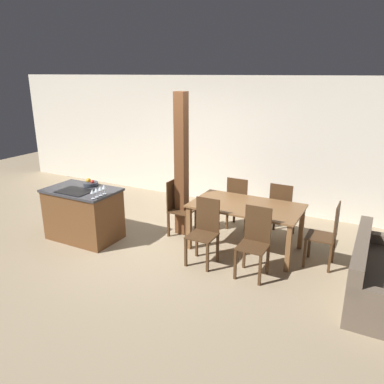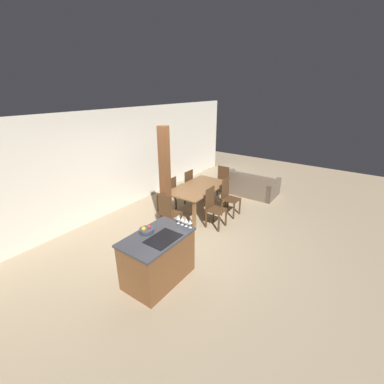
% 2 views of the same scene
% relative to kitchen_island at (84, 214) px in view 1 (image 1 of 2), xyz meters
% --- Properties ---
extents(ground_plane, '(16.00, 16.00, 0.00)m').
position_rel_kitchen_island_xyz_m(ground_plane, '(1.21, 0.35, -0.45)').
color(ground_plane, '#9E896B').
extents(wall_back, '(11.20, 0.08, 2.70)m').
position_rel_kitchen_island_xyz_m(wall_back, '(1.21, 2.89, 0.90)').
color(wall_back, silver).
rests_on(wall_back, ground_plane).
extents(kitchen_island, '(1.22, 0.77, 0.90)m').
position_rel_kitchen_island_xyz_m(kitchen_island, '(0.00, 0.00, 0.00)').
color(kitchen_island, brown).
rests_on(kitchen_island, ground_plane).
extents(fruit_bowl, '(0.25, 0.25, 0.11)m').
position_rel_kitchen_island_xyz_m(fruit_bowl, '(-0.00, 0.23, 0.49)').
color(fruit_bowl, '#383D47').
rests_on(fruit_bowl, kitchen_island).
extents(wine_glass_near, '(0.07, 0.07, 0.15)m').
position_rel_kitchen_island_xyz_m(wine_glass_near, '(0.53, -0.31, 0.56)').
color(wine_glass_near, silver).
rests_on(wine_glass_near, kitchen_island).
extents(wine_glass_middle, '(0.07, 0.07, 0.15)m').
position_rel_kitchen_island_xyz_m(wine_glass_middle, '(0.53, -0.22, 0.56)').
color(wine_glass_middle, silver).
rests_on(wine_glass_middle, kitchen_island).
extents(wine_glass_far, '(0.07, 0.07, 0.15)m').
position_rel_kitchen_island_xyz_m(wine_glass_far, '(0.53, -0.13, 0.56)').
color(wine_glass_far, silver).
rests_on(wine_glass_far, kitchen_island).
extents(wine_glass_end, '(0.07, 0.07, 0.15)m').
position_rel_kitchen_island_xyz_m(wine_glass_end, '(0.53, -0.04, 0.56)').
color(wine_glass_end, silver).
rests_on(wine_glass_end, kitchen_island).
extents(dining_table, '(1.73, 0.97, 0.75)m').
position_rel_kitchen_island_xyz_m(dining_table, '(2.59, 0.90, 0.21)').
color(dining_table, brown).
rests_on(dining_table, ground_plane).
extents(dining_chair_near_left, '(0.40, 0.40, 0.99)m').
position_rel_kitchen_island_xyz_m(dining_chair_near_left, '(2.20, 0.19, 0.06)').
color(dining_chair_near_left, '#472D19').
rests_on(dining_chair_near_left, ground_plane).
extents(dining_chair_near_right, '(0.40, 0.40, 0.99)m').
position_rel_kitchen_island_xyz_m(dining_chair_near_right, '(2.98, 0.19, 0.06)').
color(dining_chair_near_right, '#472D19').
rests_on(dining_chair_near_right, ground_plane).
extents(dining_chair_far_left, '(0.40, 0.40, 0.99)m').
position_rel_kitchen_island_xyz_m(dining_chair_far_left, '(2.20, 1.61, 0.06)').
color(dining_chair_far_left, '#472D19').
rests_on(dining_chair_far_left, ground_plane).
extents(dining_chair_far_right, '(0.40, 0.40, 0.99)m').
position_rel_kitchen_island_xyz_m(dining_chair_far_right, '(2.98, 1.61, 0.06)').
color(dining_chair_far_right, '#472D19').
rests_on(dining_chair_far_right, ground_plane).
extents(dining_chair_head_end, '(0.40, 0.40, 0.99)m').
position_rel_kitchen_island_xyz_m(dining_chair_head_end, '(1.35, 0.90, 0.06)').
color(dining_chair_head_end, '#472D19').
rests_on(dining_chair_head_end, ground_plane).
extents(dining_chair_foot_end, '(0.40, 0.40, 0.99)m').
position_rel_kitchen_island_xyz_m(dining_chair_foot_end, '(3.84, 0.90, 0.06)').
color(dining_chair_foot_end, '#472D19').
rests_on(dining_chair_foot_end, ground_plane).
extents(timber_post, '(0.19, 0.19, 2.46)m').
position_rel_kitchen_island_xyz_m(timber_post, '(1.38, 0.98, 0.79)').
color(timber_post, brown).
rests_on(timber_post, ground_plane).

